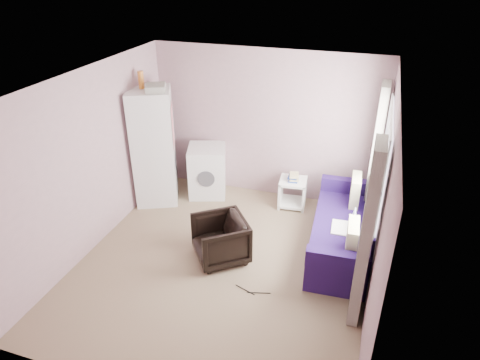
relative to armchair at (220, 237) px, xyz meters
The scene contains 8 objects.
room 0.92m from the armchair, 46.00° to the right, with size 3.84×4.24×2.54m.
armchair is the anchor object (origin of this frame).
fridge 2.09m from the armchair, 143.01° to the left, with size 0.88×0.88×2.19m.
washing_machine 1.85m from the armchair, 117.33° to the left, with size 0.78×0.78×0.87m.
side_table 1.81m from the armchair, 68.92° to the left, with size 0.47×0.47×0.59m.
sofa 1.83m from the armchair, 22.71° to the left, with size 1.03×2.10×0.92m.
window_dressing 2.09m from the armchair, 17.90° to the left, with size 0.17×2.62×2.18m.
floor_cables 0.87m from the armchair, 40.12° to the right, with size 0.46×0.11×0.01m.
Camera 1 is at (1.66, -4.33, 3.78)m, focal length 32.00 mm.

